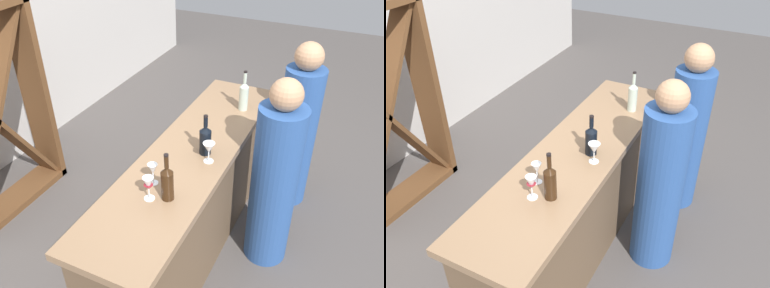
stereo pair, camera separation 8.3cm
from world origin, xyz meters
TOP-DOWN VIEW (x-y plane):
  - ground_plane at (0.00, 0.00)m, footprint 12.00×12.00m
  - bar_counter at (0.00, 0.00)m, footprint 2.23×0.56m
  - wine_bottle_leftmost_amber_brown at (-0.50, -0.08)m, footprint 0.07×0.07m
  - wine_bottle_second_left_near_black at (0.01, -0.09)m, footprint 0.08×0.08m
  - wine_bottle_center_clear_pale at (0.69, -0.13)m, footprint 0.07×0.07m
  - wine_glass_near_left at (-0.07, -0.15)m, footprint 0.08×0.08m
  - wine_glass_near_center at (-0.55, 0.02)m, footprint 0.06×0.06m
  - wine_glass_near_right at (-0.41, 0.06)m, footprint 0.06×0.06m
  - person_left_guest at (0.90, -0.54)m, footprint 0.40×0.40m
  - person_center_guest at (0.17, -0.55)m, footprint 0.42×0.42m

SIDE VIEW (x-z plane):
  - ground_plane at x=0.00m, z-range 0.00..0.00m
  - bar_counter at x=0.00m, z-range 0.00..0.91m
  - person_left_guest at x=0.90m, z-range -0.05..1.41m
  - person_center_guest at x=0.17m, z-range -0.05..1.42m
  - wine_glass_near_right at x=-0.41m, z-range 0.94..1.08m
  - wine_glass_near_left at x=-0.07m, z-range 0.94..1.08m
  - wine_glass_near_center at x=-0.55m, z-range 0.93..1.09m
  - wine_bottle_second_left_near_black at x=0.01m, z-range 0.87..1.16m
  - wine_bottle_leftmost_amber_brown at x=-0.50m, z-range 0.87..1.18m
  - wine_bottle_center_clear_pale at x=0.69m, z-range 0.87..1.19m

